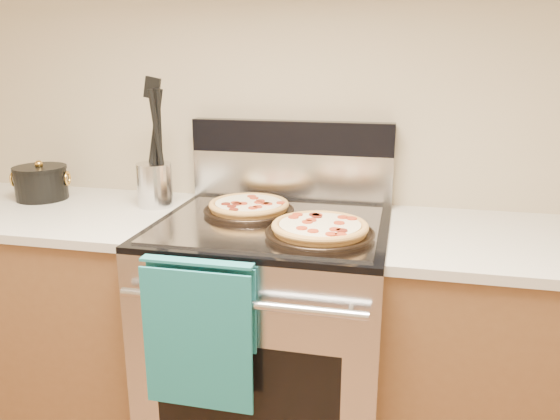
% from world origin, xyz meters
% --- Properties ---
extents(wall_back, '(4.00, 0.00, 4.00)m').
position_xyz_m(wall_back, '(0.00, 2.00, 1.35)').
color(wall_back, tan).
rests_on(wall_back, ground).
extents(range_body, '(0.76, 0.68, 0.90)m').
position_xyz_m(range_body, '(0.00, 1.65, 0.45)').
color(range_body, '#B7B7BC').
rests_on(range_body, ground).
extents(oven_window, '(0.56, 0.01, 0.40)m').
position_xyz_m(oven_window, '(0.00, 1.31, 0.45)').
color(oven_window, black).
rests_on(oven_window, range_body).
extents(cooktop, '(0.76, 0.68, 0.02)m').
position_xyz_m(cooktop, '(0.00, 1.65, 0.91)').
color(cooktop, black).
rests_on(cooktop, range_body).
extents(backsplash_lower, '(0.76, 0.06, 0.18)m').
position_xyz_m(backsplash_lower, '(0.00, 1.96, 1.01)').
color(backsplash_lower, silver).
rests_on(backsplash_lower, cooktop).
extents(backsplash_upper, '(0.76, 0.06, 0.12)m').
position_xyz_m(backsplash_upper, '(0.00, 1.96, 1.16)').
color(backsplash_upper, black).
rests_on(backsplash_upper, backsplash_lower).
extents(oven_handle, '(0.70, 0.03, 0.03)m').
position_xyz_m(oven_handle, '(0.00, 1.27, 0.80)').
color(oven_handle, silver).
rests_on(oven_handle, range_body).
extents(dish_towel, '(0.32, 0.05, 0.42)m').
position_xyz_m(dish_towel, '(-0.12, 1.27, 0.70)').
color(dish_towel, '#175275').
rests_on(dish_towel, oven_handle).
extents(foil_sheet, '(0.70, 0.55, 0.01)m').
position_xyz_m(foil_sheet, '(0.00, 1.62, 0.92)').
color(foil_sheet, gray).
rests_on(foil_sheet, cooktop).
extents(cabinet_left, '(1.00, 0.62, 0.88)m').
position_xyz_m(cabinet_left, '(-0.88, 1.68, 0.44)').
color(cabinet_left, brown).
rests_on(cabinet_left, ground).
extents(countertop_left, '(1.02, 0.64, 0.03)m').
position_xyz_m(countertop_left, '(-0.88, 1.68, 0.90)').
color(countertop_left, beige).
rests_on(countertop_left, cabinet_left).
extents(cabinet_right, '(1.00, 0.62, 0.88)m').
position_xyz_m(cabinet_right, '(0.88, 1.68, 0.44)').
color(cabinet_right, brown).
rests_on(cabinet_right, ground).
extents(countertop_right, '(1.02, 0.64, 0.03)m').
position_xyz_m(countertop_right, '(0.88, 1.68, 0.90)').
color(countertop_right, beige).
rests_on(countertop_right, cabinet_right).
extents(pepperoni_pizza_back, '(0.32, 0.32, 0.04)m').
position_xyz_m(pepperoni_pizza_back, '(-0.10, 1.72, 0.95)').
color(pepperoni_pizza_back, '#AC7A34').
rests_on(pepperoni_pizza_back, foil_sheet).
extents(pepperoni_pizza_front, '(0.36, 0.36, 0.04)m').
position_xyz_m(pepperoni_pizza_front, '(0.18, 1.52, 0.95)').
color(pepperoni_pizza_front, '#AC7A34').
rests_on(pepperoni_pizza_front, foil_sheet).
extents(utensil_crock, '(0.16, 0.16, 0.16)m').
position_xyz_m(utensil_crock, '(-0.48, 1.79, 0.99)').
color(utensil_crock, silver).
rests_on(utensil_crock, countertop_left).
extents(saucepan, '(0.24, 0.24, 0.12)m').
position_xyz_m(saucepan, '(-0.96, 1.79, 0.97)').
color(saucepan, black).
rests_on(saucepan, countertop_left).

